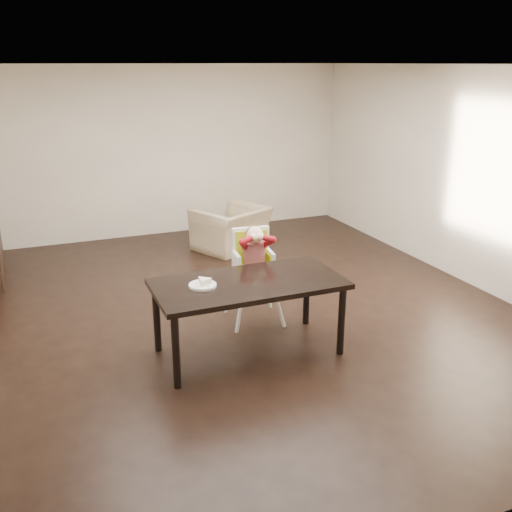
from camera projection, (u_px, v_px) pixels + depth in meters
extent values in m
plane|color=black|center=(246.00, 311.00, 6.56)|extent=(7.00, 7.00, 0.00)
cube|color=beige|center=(167.00, 152.00, 9.19)|extent=(6.00, 0.02, 2.70)
cube|color=beige|center=(480.00, 332.00, 3.05)|extent=(6.00, 0.02, 2.70)
cube|color=beige|center=(466.00, 177.00, 7.19)|extent=(0.02, 7.00, 2.70)
cube|color=white|center=(244.00, 64.00, 5.68)|extent=(6.00, 7.00, 0.02)
cube|color=black|center=(248.00, 284.00, 5.41)|extent=(1.80, 0.90, 0.05)
cylinder|color=black|center=(176.00, 352.00, 4.92)|extent=(0.07, 0.07, 0.70)
cylinder|color=black|center=(341.00, 321.00, 5.50)|extent=(0.07, 0.07, 0.70)
cylinder|color=black|center=(157.00, 318.00, 5.56)|extent=(0.07, 0.07, 0.70)
cylinder|color=black|center=(307.00, 294.00, 6.15)|extent=(0.07, 0.07, 0.70)
cylinder|color=white|center=(241.00, 305.00, 6.03)|extent=(0.05, 0.05, 0.57)
cylinder|color=white|center=(278.00, 301.00, 6.13)|extent=(0.05, 0.05, 0.57)
cylinder|color=white|center=(232.00, 290.00, 6.40)|extent=(0.05, 0.05, 0.57)
cylinder|color=white|center=(267.00, 287.00, 6.50)|extent=(0.05, 0.05, 0.57)
cube|color=white|center=(254.00, 271.00, 6.17)|extent=(0.45, 0.42, 0.05)
cube|color=#AABE18|center=(254.00, 268.00, 6.16)|extent=(0.36, 0.35, 0.03)
cube|color=white|center=(251.00, 246.00, 6.24)|extent=(0.41, 0.10, 0.43)
cube|color=#AABE18|center=(251.00, 248.00, 6.22)|extent=(0.35, 0.06, 0.39)
cube|color=black|center=(247.00, 250.00, 6.13)|extent=(0.05, 0.19, 0.02)
cube|color=black|center=(259.00, 249.00, 6.16)|extent=(0.05, 0.19, 0.02)
cylinder|color=#B41415|center=(254.00, 255.00, 6.11)|extent=(0.26, 0.26, 0.28)
sphere|color=beige|center=(255.00, 235.00, 6.02)|extent=(0.21, 0.21, 0.18)
ellipsoid|color=brown|center=(254.00, 232.00, 6.04)|extent=(0.21, 0.20, 0.14)
sphere|color=beige|center=(254.00, 237.00, 5.92)|extent=(0.09, 0.09, 0.08)
sphere|color=beige|center=(260.00, 237.00, 5.94)|extent=(0.09, 0.09, 0.08)
cylinder|color=white|center=(203.00, 286.00, 5.28)|extent=(0.26, 0.26, 0.02)
torus|color=white|center=(202.00, 284.00, 5.27)|extent=(0.26, 0.26, 0.01)
imported|color=tan|center=(231.00, 222.00, 8.61)|extent=(1.18, 1.03, 0.87)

